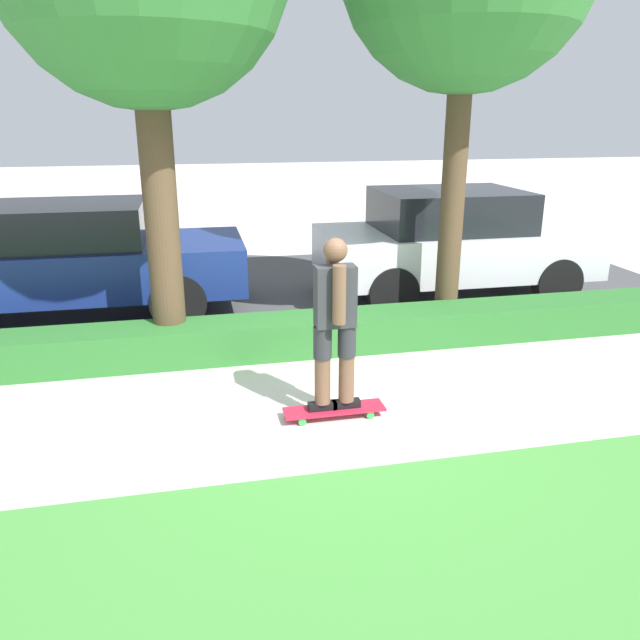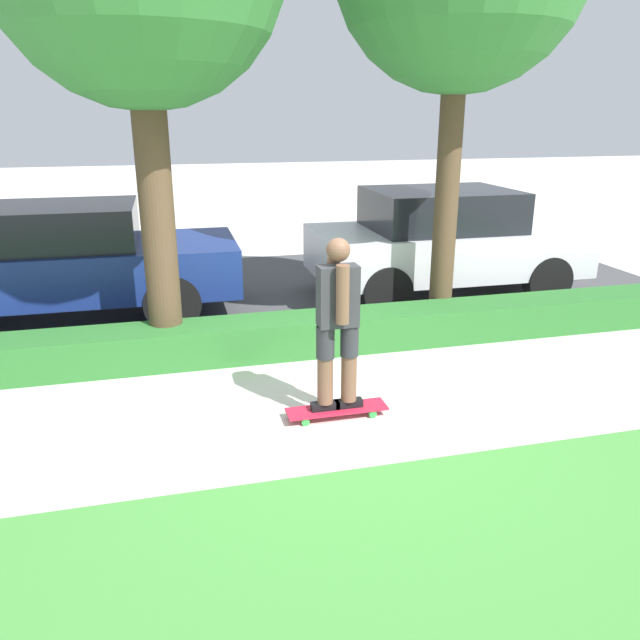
{
  "view_description": "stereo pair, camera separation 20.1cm",
  "coord_description": "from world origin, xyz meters",
  "px_view_note": "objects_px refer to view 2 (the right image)",
  "views": [
    {
      "loc": [
        -1.25,
        -5.11,
        2.67
      ],
      "look_at": [
        -0.01,
        0.6,
        0.71
      ],
      "focal_mm": 35.0,
      "sensor_mm": 36.0,
      "label": 1
    },
    {
      "loc": [
        -1.45,
        -5.06,
        2.67
      ],
      "look_at": [
        -0.01,
        0.6,
        0.71
      ],
      "focal_mm": 35.0,
      "sensor_mm": 36.0,
      "label": 2
    }
  ],
  "objects_px": {
    "parked_car_front": "(50,260)",
    "parked_car_middle": "(444,241)",
    "skater_person": "(338,321)",
    "skateboard": "(337,410)"
  },
  "relations": [
    {
      "from": "skateboard",
      "to": "skater_person",
      "type": "bearing_deg",
      "value": 90.0
    },
    {
      "from": "skater_person",
      "to": "parked_car_front",
      "type": "relative_size",
      "value": 0.33
    },
    {
      "from": "parked_car_front",
      "to": "parked_car_middle",
      "type": "distance_m",
      "value": 5.56
    },
    {
      "from": "skateboard",
      "to": "parked_car_front",
      "type": "distance_m",
      "value": 4.73
    },
    {
      "from": "skater_person",
      "to": "parked_car_middle",
      "type": "height_order",
      "value": "skater_person"
    },
    {
      "from": "skateboard",
      "to": "parked_car_middle",
      "type": "relative_size",
      "value": 0.23
    },
    {
      "from": "parked_car_middle",
      "to": "skateboard",
      "type": "bearing_deg",
      "value": -126.43
    },
    {
      "from": "skateboard",
      "to": "skater_person",
      "type": "height_order",
      "value": "skater_person"
    },
    {
      "from": "skater_person",
      "to": "skateboard",
      "type": "bearing_deg",
      "value": -90.0
    },
    {
      "from": "parked_car_front",
      "to": "parked_car_middle",
      "type": "xyz_separation_m",
      "value": [
        5.56,
        -0.11,
        0.01
      ]
    }
  ]
}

